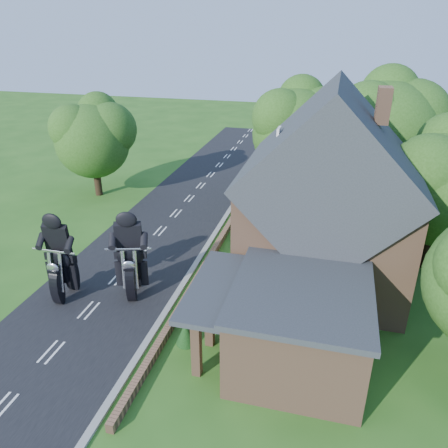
% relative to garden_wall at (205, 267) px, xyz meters
% --- Properties ---
extents(ground, '(120.00, 120.00, 0.00)m').
position_rel_garden_wall_xyz_m(ground, '(-4.30, -5.00, -0.20)').
color(ground, '#275718').
rests_on(ground, ground).
extents(road, '(7.00, 80.00, 0.02)m').
position_rel_garden_wall_xyz_m(road, '(-4.30, -5.00, -0.19)').
color(road, black).
rests_on(road, ground).
extents(kerb, '(0.30, 80.00, 0.12)m').
position_rel_garden_wall_xyz_m(kerb, '(-0.65, -5.00, -0.14)').
color(kerb, gray).
rests_on(kerb, ground).
extents(garden_wall, '(0.30, 22.00, 0.40)m').
position_rel_garden_wall_xyz_m(garden_wall, '(0.00, 0.00, 0.00)').
color(garden_wall, '#896045').
rests_on(garden_wall, ground).
extents(house, '(9.54, 8.64, 10.24)m').
position_rel_garden_wall_xyz_m(house, '(6.19, 1.00, 4.14)').
color(house, '#896045').
rests_on(house, ground).
extents(annex, '(7.05, 5.94, 3.44)m').
position_rel_garden_wall_xyz_m(annex, '(5.57, -5.80, 1.57)').
color(annex, '#896045').
rests_on(annex, ground).
extents(tree_behind_house, '(7.81, 7.20, 10.08)m').
position_rel_garden_wall_xyz_m(tree_behind_house, '(9.88, 11.14, 6.03)').
color(tree_behind_house, black).
rests_on(tree_behind_house, ground).
extents(tree_behind_left, '(6.94, 6.40, 9.16)m').
position_rel_garden_wall_xyz_m(tree_behind_left, '(3.86, 12.13, 5.53)').
color(tree_behind_left, black).
rests_on(tree_behind_left, ground).
extents(tree_far_road, '(6.08, 5.60, 7.84)m').
position_rel_garden_wall_xyz_m(tree_far_road, '(-11.16, 9.11, 4.64)').
color(tree_far_road, black).
rests_on(tree_far_road, ground).
extents(shrub_a, '(0.90, 0.90, 1.10)m').
position_rel_garden_wall_xyz_m(shrub_a, '(1.00, -6.00, 0.35)').
color(shrub_a, black).
rests_on(shrub_a, ground).
extents(shrub_b, '(0.90, 0.90, 1.10)m').
position_rel_garden_wall_xyz_m(shrub_b, '(1.00, -3.50, 0.35)').
color(shrub_b, black).
rests_on(shrub_b, ground).
extents(shrub_c, '(0.90, 0.90, 1.10)m').
position_rel_garden_wall_xyz_m(shrub_c, '(1.00, -1.00, 0.35)').
color(shrub_c, black).
rests_on(shrub_c, ground).
extents(shrub_d, '(0.90, 0.90, 1.10)m').
position_rel_garden_wall_xyz_m(shrub_d, '(1.00, 4.00, 0.35)').
color(shrub_d, black).
rests_on(shrub_d, ground).
extents(shrub_e, '(0.90, 0.90, 1.10)m').
position_rel_garden_wall_xyz_m(shrub_e, '(1.00, 6.50, 0.35)').
color(shrub_e, black).
rests_on(shrub_e, ground).
extents(shrub_f, '(0.90, 0.90, 1.10)m').
position_rel_garden_wall_xyz_m(shrub_f, '(1.00, 9.00, 0.35)').
color(shrub_f, black).
rests_on(shrub_f, ground).
extents(motorcycle_lead, '(0.79, 1.53, 1.38)m').
position_rel_garden_wall_xyz_m(motorcycle_lead, '(-2.78, -3.14, 0.49)').
color(motorcycle_lead, black).
rests_on(motorcycle_lead, ground).
extents(motorcycle_follow, '(0.40, 1.50, 1.39)m').
position_rel_garden_wall_xyz_m(motorcycle_follow, '(-5.95, -4.22, 0.50)').
color(motorcycle_follow, black).
rests_on(motorcycle_follow, ground).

